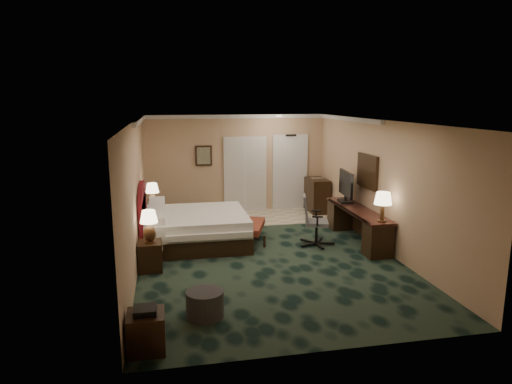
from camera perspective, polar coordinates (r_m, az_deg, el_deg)
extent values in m
cube|color=black|center=(9.45, 1.06, -7.73)|extent=(5.00, 7.50, 0.00)
cube|color=silver|center=(8.93, 1.13, 8.85)|extent=(5.00, 7.50, 0.00)
cube|color=tan|center=(12.73, -2.51, 3.56)|extent=(5.00, 0.00, 2.70)
cube|color=tan|center=(5.60, 9.36, -7.06)|extent=(5.00, 0.00, 2.70)
cube|color=tan|center=(8.91, -14.82, -0.30)|extent=(0.00, 7.50, 2.70)
cube|color=tan|center=(9.92, 15.35, 0.86)|extent=(0.00, 7.50, 2.70)
cube|color=#AFA995|center=(12.35, 2.29, -3.06)|extent=(3.20, 1.70, 0.01)
cube|color=silver|center=(13.07, 4.26, 2.42)|extent=(1.02, 0.06, 2.18)
cube|color=silver|center=(12.78, -1.36, 2.24)|extent=(1.20, 0.06, 2.10)
cube|color=#4F6458|center=(12.55, -6.57, 4.53)|extent=(0.45, 0.06, 0.55)
cube|color=white|center=(10.40, 13.75, 2.54)|extent=(0.05, 0.95, 0.75)
cube|color=silver|center=(10.08, -7.44, -4.53)|extent=(2.17, 2.01, 0.69)
cube|color=black|center=(8.74, -13.07, -7.79)|extent=(0.43, 0.49, 0.54)
cube|color=black|center=(11.23, -12.64, -3.36)|extent=(0.46, 0.52, 0.57)
cube|color=maroon|center=(10.23, -0.37, -5.02)|extent=(0.77, 1.25, 0.40)
cylinder|color=#2E2E31|center=(6.87, -6.40, -13.74)|extent=(0.65, 0.65, 0.39)
cube|color=black|center=(6.15, -13.55, -16.63)|extent=(0.47, 0.47, 0.50)
cube|color=black|center=(10.41, 12.52, -4.06)|extent=(0.55, 2.54, 0.73)
cube|color=black|center=(10.85, 11.17, 0.64)|extent=(0.18, 0.96, 0.74)
cube|color=black|center=(12.88, 7.64, -0.42)|extent=(0.49, 0.89, 0.94)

